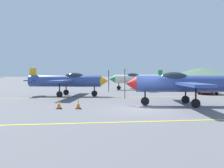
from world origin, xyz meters
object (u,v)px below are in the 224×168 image
at_px(airplane_far, 137,79).
at_px(car_sedan, 206,86).
at_px(traffic_cone_front, 59,104).
at_px(airplane_near, 183,83).
at_px(traffic_cone_side, 78,104).
at_px(airplane_mid, 68,80).

distance_m(airplane_far, car_sedan, 10.18).
relative_size(car_sedan, traffic_cone_front, 7.90).
relative_size(airplane_near, airplane_far, 1.00).
height_order(airplane_far, traffic_cone_side, airplane_far).
bearing_deg(airplane_far, airplane_near, -92.36).
bearing_deg(traffic_cone_side, traffic_cone_front, 171.87).
relative_size(traffic_cone_front, traffic_cone_side, 1.00).
distance_m(airplane_far, traffic_cone_front, 20.32).
bearing_deg(traffic_cone_front, airplane_mid, 89.57).
xyz_separation_m(car_sedan, traffic_cone_side, (-14.32, -10.19, -0.56)).
distance_m(airplane_mid, traffic_cone_side, 9.06).
relative_size(airplane_mid, airplane_far, 1.00).
bearing_deg(airplane_far, traffic_cone_front, -117.34).
height_order(airplane_near, traffic_cone_side, airplane_near).
bearing_deg(airplane_mid, traffic_cone_front, -90.43).
relative_size(airplane_mid, traffic_cone_side, 16.03).
distance_m(airplane_mid, car_sedan, 15.56).
height_order(airplane_near, airplane_mid, same).
bearing_deg(car_sedan, airplane_far, 127.96).
xyz_separation_m(car_sedan, traffic_cone_front, (-15.56, -10.01, -0.56)).
distance_m(car_sedan, traffic_cone_side, 17.59).
distance_m(airplane_near, traffic_cone_front, 8.71).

